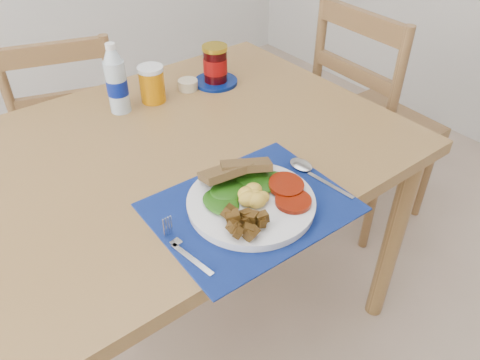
% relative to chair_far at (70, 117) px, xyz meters
% --- Properties ---
extents(table, '(1.40, 0.90, 0.75)m').
position_rel_chair_far_xyz_m(table, '(-0.03, -0.68, 0.12)').
color(table, brown).
rests_on(table, ground).
extents(chair_far, '(0.49, 0.48, 1.07)m').
position_rel_chair_far_xyz_m(chair_far, '(0.00, 0.00, 0.00)').
color(chair_far, brown).
rests_on(chair_far, ground).
extents(chair_end, '(0.42, 0.44, 1.15)m').
position_rel_chair_far_xyz_m(chair_end, '(0.95, -0.64, 0.03)').
color(chair_end, brown).
rests_on(chair_end, ground).
extents(placemat, '(0.43, 0.34, 0.00)m').
position_rel_chair_far_xyz_m(placemat, '(0.07, -1.00, 0.21)').
color(placemat, black).
rests_on(placemat, table).
extents(breakfast_plate, '(0.28, 0.28, 0.07)m').
position_rel_chair_far_xyz_m(breakfast_plate, '(0.06, -1.01, 0.23)').
color(breakfast_plate, silver).
rests_on(breakfast_plate, placemat).
extents(fork, '(0.03, 0.17, 0.00)m').
position_rel_chair_far_xyz_m(fork, '(-0.13, -1.02, 0.21)').
color(fork, '#B2B5BA').
rests_on(fork, placemat).
extents(spoon, '(0.05, 0.20, 0.01)m').
position_rel_chair_far_xyz_m(spoon, '(0.26, -0.99, 0.21)').
color(spoon, '#B2B5BA').
rests_on(spoon, placemat).
extents(water_bottle, '(0.06, 0.06, 0.21)m').
position_rel_chair_far_xyz_m(water_bottle, '(0.04, -0.42, 0.30)').
color(water_bottle, '#ADBFCC').
rests_on(water_bottle, table).
extents(juice_glass, '(0.08, 0.08, 0.11)m').
position_rel_chair_far_xyz_m(juice_glass, '(0.15, -0.43, 0.26)').
color(juice_glass, '#C47105').
rests_on(juice_glass, table).
extents(ramekin, '(0.06, 0.06, 0.03)m').
position_rel_chair_far_xyz_m(ramekin, '(0.27, -0.43, 0.22)').
color(ramekin, '#BCAF8A').
rests_on(ramekin, table).
extents(jam_on_saucer, '(0.14, 0.14, 0.13)m').
position_rel_chair_far_xyz_m(jam_on_saucer, '(0.37, -0.45, 0.26)').
color(jam_on_saucer, '#05185B').
rests_on(jam_on_saucer, table).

